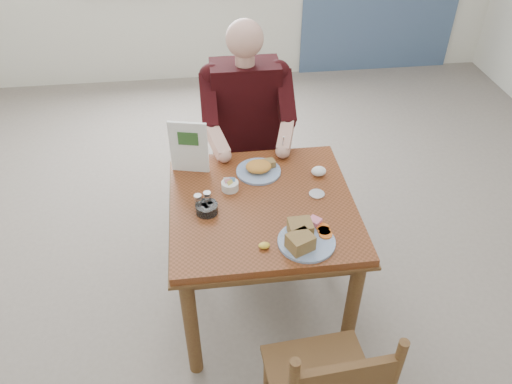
{
  "coord_description": "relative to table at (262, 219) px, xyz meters",
  "views": [
    {
      "loc": [
        -0.26,
        -1.86,
        2.32
      ],
      "look_at": [
        -0.03,
        0.0,
        0.82
      ],
      "focal_mm": 35.0,
      "sensor_mm": 36.0,
      "label": 1
    }
  ],
  "objects": [
    {
      "name": "near_plate",
      "position": [
        0.14,
        -0.3,
        0.14
      ],
      "size": [
        0.32,
        0.32,
        0.09
      ],
      "color": "white",
      "rests_on": "table"
    },
    {
      "name": "floor",
      "position": [
        0.0,
        0.0,
        -0.64
      ],
      "size": [
        6.0,
        6.0,
        0.0
      ],
      "primitive_type": "plane",
      "color": "#70645A",
      "rests_on": "ground"
    },
    {
      "name": "lemon_wedge",
      "position": [
        -0.03,
        -0.31,
        0.13
      ],
      "size": [
        0.05,
        0.04,
        0.03
      ],
      "primitive_type": "ellipsoid",
      "rotation": [
        0.0,
        0.0,
        0.05
      ],
      "color": "yellow",
      "rests_on": "table"
    },
    {
      "name": "far_plate",
      "position": [
        0.02,
        0.25,
        0.14
      ],
      "size": [
        0.29,
        0.29,
        0.06
      ],
      "color": "white",
      "rests_on": "table"
    },
    {
      "name": "chair_far",
      "position": [
        0.0,
        0.8,
        -0.16
      ],
      "size": [
        0.42,
        0.42,
        0.95
      ],
      "color": "brown",
      "rests_on": "ground"
    },
    {
      "name": "caddy",
      "position": [
        -0.15,
        0.12,
        0.14
      ],
      "size": [
        0.09,
        0.09,
        0.06
      ],
      "color": "white",
      "rests_on": "table"
    },
    {
      "name": "table",
      "position": [
        0.0,
        0.0,
        0.0
      ],
      "size": [
        0.92,
        0.92,
        0.75
      ],
      "color": "brown",
      "rests_on": "ground"
    },
    {
      "name": "napkin",
      "position": [
        0.32,
        0.19,
        0.14
      ],
      "size": [
        0.1,
        0.09,
        0.05
      ],
      "primitive_type": "ellipsoid",
      "rotation": [
        0.0,
        0.0,
        0.38
      ],
      "color": "white",
      "rests_on": "table"
    },
    {
      "name": "diner",
      "position": [
        0.0,
        0.71,
        0.17
      ],
      "size": [
        0.53,
        0.56,
        1.39
      ],
      "color": "gray",
      "rests_on": "chair_far"
    },
    {
      "name": "creamer",
      "position": [
        -0.27,
        -0.04,
        0.14
      ],
      "size": [
        0.12,
        0.12,
        0.05
      ],
      "color": "white",
      "rests_on": "table"
    },
    {
      "name": "metal_dish",
      "position": [
        0.28,
        0.02,
        0.12
      ],
      "size": [
        0.1,
        0.1,
        0.01
      ],
      "primitive_type": "cylinder",
      "rotation": [
        0.0,
        0.0,
        0.33
      ],
      "color": "silver",
      "rests_on": "table"
    },
    {
      "name": "shakers",
      "position": [
        -0.29,
        0.0,
        0.15
      ],
      "size": [
        0.09,
        0.06,
        0.08
      ],
      "color": "white",
      "rests_on": "table"
    },
    {
      "name": "menu",
      "position": [
        -0.34,
        0.31,
        0.26
      ],
      "size": [
        0.2,
        0.06,
        0.29
      ],
      "color": "white",
      "rests_on": "table"
    }
  ]
}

